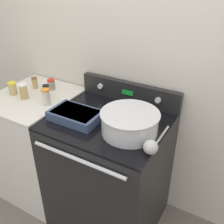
{
  "coord_description": "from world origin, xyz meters",
  "views": [
    {
      "loc": [
        0.77,
        -0.95,
        1.87
      ],
      "look_at": [
        0.02,
        0.36,
        1.0
      ],
      "focal_mm": 42.0,
      "sensor_mm": 36.0,
      "label": 1
    }
  ],
  "objects_px": {
    "casserole_dish": "(76,115)",
    "spice_jar_yellow_cap": "(13,88)",
    "mixing_bowl": "(130,121)",
    "spice_jar_red_cap": "(51,84)",
    "ladle": "(151,146)",
    "spice_jar_white_cap": "(24,91)",
    "spice_jar_black_cap": "(46,91)",
    "spice_jar_brown_cap": "(35,83)",
    "spice_jar_orange_cap": "(46,97)"
  },
  "relations": [
    {
      "from": "casserole_dish",
      "to": "spice_jar_yellow_cap",
      "type": "xyz_separation_m",
      "value": [
        -0.64,
        0.05,
        0.03
      ]
    },
    {
      "from": "spice_jar_black_cap",
      "to": "spice_jar_yellow_cap",
      "type": "xyz_separation_m",
      "value": [
        -0.27,
        -0.08,
        -0.0
      ]
    },
    {
      "from": "spice_jar_red_cap",
      "to": "spice_jar_white_cap",
      "type": "distance_m",
      "value": 0.24
    },
    {
      "from": "spice_jar_black_cap",
      "to": "spice_jar_yellow_cap",
      "type": "relative_size",
      "value": 1.04
    },
    {
      "from": "casserole_dish",
      "to": "spice_jar_orange_cap",
      "type": "bearing_deg",
      "value": 171.11
    },
    {
      "from": "casserole_dish",
      "to": "spice_jar_brown_cap",
      "type": "relative_size",
      "value": 3.6
    },
    {
      "from": "casserole_dish",
      "to": "spice_jar_yellow_cap",
      "type": "bearing_deg",
      "value": 175.86
    },
    {
      "from": "mixing_bowl",
      "to": "casserole_dish",
      "type": "relative_size",
      "value": 1.08
    },
    {
      "from": "spice_jar_orange_cap",
      "to": "spice_jar_brown_cap",
      "type": "xyz_separation_m",
      "value": [
        -0.28,
        0.17,
        -0.01
      ]
    },
    {
      "from": "spice_jar_yellow_cap",
      "to": "spice_jar_brown_cap",
      "type": "bearing_deg",
      "value": 69.02
    },
    {
      "from": "spice_jar_black_cap",
      "to": "mixing_bowl",
      "type": "bearing_deg",
      "value": -6.87
    },
    {
      "from": "spice_jar_red_cap",
      "to": "spice_jar_orange_cap",
      "type": "bearing_deg",
      "value": -56.51
    },
    {
      "from": "ladle",
      "to": "mixing_bowl",
      "type": "bearing_deg",
      "value": 149.44
    },
    {
      "from": "spice_jar_brown_cap",
      "to": "spice_jar_yellow_cap",
      "type": "relative_size",
      "value": 0.92
    },
    {
      "from": "mixing_bowl",
      "to": "spice_jar_brown_cap",
      "type": "distance_m",
      "value": 0.98
    },
    {
      "from": "spice_jar_yellow_cap",
      "to": "ladle",
      "type": "bearing_deg",
      "value": -5.61
    },
    {
      "from": "ladle",
      "to": "spice_jar_black_cap",
      "type": "xyz_separation_m",
      "value": [
        -0.95,
        0.2,
        0.03
      ]
    },
    {
      "from": "spice_jar_white_cap",
      "to": "spice_jar_yellow_cap",
      "type": "height_order",
      "value": "spice_jar_white_cap"
    },
    {
      "from": "spice_jar_white_cap",
      "to": "spice_jar_brown_cap",
      "type": "relative_size",
      "value": 1.26
    },
    {
      "from": "casserole_dish",
      "to": "spice_jar_white_cap",
      "type": "xyz_separation_m",
      "value": [
        -0.52,
        0.04,
        0.04
      ]
    },
    {
      "from": "ladle",
      "to": "spice_jar_brown_cap",
      "type": "relative_size",
      "value": 3.62
    },
    {
      "from": "ladle",
      "to": "spice_jar_yellow_cap",
      "type": "height_order",
      "value": "spice_jar_yellow_cap"
    },
    {
      "from": "ladle",
      "to": "casserole_dish",
      "type": "bearing_deg",
      "value": 172.77
    },
    {
      "from": "mixing_bowl",
      "to": "spice_jar_white_cap",
      "type": "height_order",
      "value": "mixing_bowl"
    },
    {
      "from": "spice_jar_yellow_cap",
      "to": "spice_jar_black_cap",
      "type": "bearing_deg",
      "value": 17.34
    },
    {
      "from": "casserole_dish",
      "to": "ladle",
      "type": "relative_size",
      "value": 0.99
    },
    {
      "from": "mixing_bowl",
      "to": "spice_jar_red_cap",
      "type": "distance_m",
      "value": 0.86
    },
    {
      "from": "casserole_dish",
      "to": "spice_jar_orange_cap",
      "type": "relative_size",
      "value": 2.74
    },
    {
      "from": "spice_jar_red_cap",
      "to": "spice_jar_yellow_cap",
      "type": "bearing_deg",
      "value": -131.54
    },
    {
      "from": "spice_jar_white_cap",
      "to": "spice_jar_brown_cap",
      "type": "xyz_separation_m",
      "value": [
        -0.06,
        0.18,
        -0.01
      ]
    },
    {
      "from": "mixing_bowl",
      "to": "casserole_dish",
      "type": "height_order",
      "value": "mixing_bowl"
    },
    {
      "from": "spice_jar_orange_cap",
      "to": "casserole_dish",
      "type": "bearing_deg",
      "value": -8.89
    },
    {
      "from": "spice_jar_red_cap",
      "to": "spice_jar_yellow_cap",
      "type": "xyz_separation_m",
      "value": [
        -0.2,
        -0.22,
        0.01
      ]
    },
    {
      "from": "mixing_bowl",
      "to": "spice_jar_red_cap",
      "type": "bearing_deg",
      "value": 164.54
    },
    {
      "from": "spice_jar_orange_cap",
      "to": "spice_jar_brown_cap",
      "type": "distance_m",
      "value": 0.33
    },
    {
      "from": "spice_jar_white_cap",
      "to": "spice_jar_brown_cap",
      "type": "distance_m",
      "value": 0.19
    },
    {
      "from": "spice_jar_white_cap",
      "to": "casserole_dish",
      "type": "bearing_deg",
      "value": -4.3
    },
    {
      "from": "ladle",
      "to": "spice_jar_brown_cap",
      "type": "height_order",
      "value": "spice_jar_brown_cap"
    },
    {
      "from": "ladle",
      "to": "spice_jar_black_cap",
      "type": "bearing_deg",
      "value": 167.82
    },
    {
      "from": "casserole_dish",
      "to": "spice_jar_brown_cap",
      "type": "distance_m",
      "value": 0.62
    },
    {
      "from": "spice_jar_red_cap",
      "to": "casserole_dish",
      "type": "bearing_deg",
      "value": -31.19
    },
    {
      "from": "ladle",
      "to": "spice_jar_white_cap",
      "type": "bearing_deg",
      "value": 174.15
    },
    {
      "from": "casserole_dish",
      "to": "spice_jar_black_cap",
      "type": "height_order",
      "value": "spice_jar_black_cap"
    },
    {
      "from": "spice_jar_red_cap",
      "to": "spice_jar_brown_cap",
      "type": "height_order",
      "value": "spice_jar_brown_cap"
    },
    {
      "from": "spice_jar_yellow_cap",
      "to": "mixing_bowl",
      "type": "bearing_deg",
      "value": -0.34
    },
    {
      "from": "spice_jar_white_cap",
      "to": "spice_jar_black_cap",
      "type": "bearing_deg",
      "value": 32.96
    },
    {
      "from": "spice_jar_red_cap",
      "to": "spice_jar_brown_cap",
      "type": "xyz_separation_m",
      "value": [
        -0.13,
        -0.05,
        0.0
      ]
    },
    {
      "from": "ladle",
      "to": "spice_jar_yellow_cap",
      "type": "distance_m",
      "value": 1.23
    },
    {
      "from": "spice_jar_brown_cap",
      "to": "spice_jar_orange_cap",
      "type": "bearing_deg",
      "value": -31.57
    },
    {
      "from": "spice_jar_brown_cap",
      "to": "mixing_bowl",
      "type": "bearing_deg",
      "value": -10.49
    }
  ]
}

